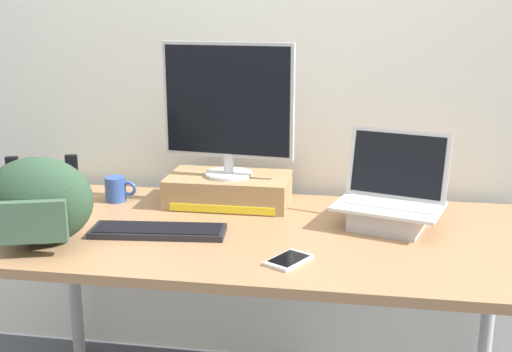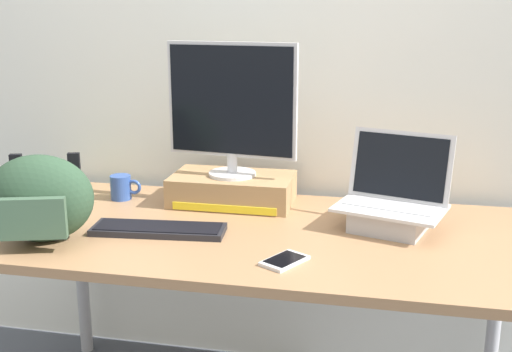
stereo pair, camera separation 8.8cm
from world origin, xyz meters
The scene contains 10 objects.
back_wall centered at (0.00, 0.52, 1.30)m, with size 7.00×0.10×2.60m, color silver.
desk centered at (0.00, 0.00, 0.67)m, with size 1.76×0.83×0.74m.
toner_box_yellow centered at (-0.14, 0.26, 0.79)m, with size 0.44×0.25×0.10m.
desktop_monitor centered at (-0.14, 0.26, 1.09)m, with size 0.47×0.17×0.47m.
open_laptop centered at (0.42, 0.11, 0.80)m, with size 0.39×0.32×0.30m.
external_keyboard centered at (-0.30, -0.09, 0.75)m, with size 0.43×0.17×0.02m.
messenger_backpack centered at (-0.62, -0.23, 0.87)m, with size 0.36×0.29×0.27m.
coffee_mug centered at (-0.56, 0.23, 0.78)m, with size 0.12×0.08×0.09m.
cell_phone centered at (0.13, -0.24, 0.74)m, with size 0.14×0.16×0.01m.
plush_toy centered at (-0.77, 0.22, 0.79)m, with size 0.12×0.12×0.12m.
Camera 2 is at (0.39, -1.87, 1.43)m, focal length 44.41 mm.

